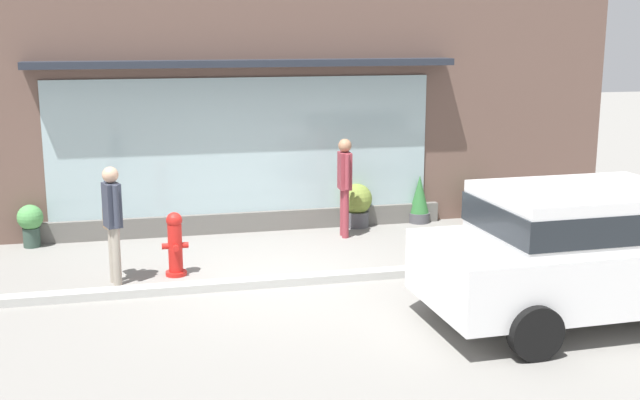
{
  "coord_description": "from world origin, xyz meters",
  "views": [
    {
      "loc": [
        -1.97,
        -10.91,
        3.61
      ],
      "look_at": [
        0.9,
        1.2,
        0.91
      ],
      "focal_mm": 44.54,
      "sensor_mm": 36.0,
      "label": 1
    }
  ],
  "objects_px": {
    "pedestrian_with_handbag": "(112,216)",
    "fire_hydrant": "(175,244)",
    "potted_plant_by_entrance": "(476,202)",
    "pedestrian_passerby": "(345,179)",
    "potted_plant_near_hydrant": "(419,200)",
    "potted_plant_corner_tall": "(357,204)",
    "potted_plant_window_left": "(30,222)",
    "parked_car_white": "(590,247)"
  },
  "relations": [
    {
      "from": "fire_hydrant",
      "to": "pedestrian_passerby",
      "type": "xyz_separation_m",
      "value": [
        3.03,
        1.6,
        0.55
      ]
    },
    {
      "from": "pedestrian_passerby",
      "to": "potted_plant_corner_tall",
      "type": "distance_m",
      "value": 0.97
    },
    {
      "from": "pedestrian_passerby",
      "to": "potted_plant_window_left",
      "type": "xyz_separation_m",
      "value": [
        -5.3,
        0.56,
        -0.61
      ]
    },
    {
      "from": "pedestrian_with_handbag",
      "to": "potted_plant_near_hydrant",
      "type": "relative_size",
      "value": 1.89
    },
    {
      "from": "pedestrian_with_handbag",
      "to": "potted_plant_near_hydrant",
      "type": "distance_m",
      "value": 6.1
    },
    {
      "from": "pedestrian_with_handbag",
      "to": "potted_plant_by_entrance",
      "type": "relative_size",
      "value": 2.38
    },
    {
      "from": "potted_plant_near_hydrant",
      "to": "potted_plant_by_entrance",
      "type": "height_order",
      "value": "potted_plant_near_hydrant"
    },
    {
      "from": "pedestrian_passerby",
      "to": "potted_plant_near_hydrant",
      "type": "relative_size",
      "value": 1.92
    },
    {
      "from": "pedestrian_passerby",
      "to": "potted_plant_by_entrance",
      "type": "xyz_separation_m",
      "value": [
        2.68,
        0.42,
        -0.63
      ]
    },
    {
      "from": "potted_plant_window_left",
      "to": "potted_plant_corner_tall",
      "type": "xyz_separation_m",
      "value": [
        5.72,
        0.09,
        0.01
      ]
    },
    {
      "from": "potted_plant_window_left",
      "to": "potted_plant_corner_tall",
      "type": "bearing_deg",
      "value": 0.9
    },
    {
      "from": "pedestrian_with_handbag",
      "to": "potted_plant_near_hydrant",
      "type": "height_order",
      "value": "pedestrian_with_handbag"
    },
    {
      "from": "potted_plant_near_hydrant",
      "to": "potted_plant_corner_tall",
      "type": "relative_size",
      "value": 1.13
    },
    {
      "from": "potted_plant_near_hydrant",
      "to": "potted_plant_corner_tall",
      "type": "xyz_separation_m",
      "value": [
        -1.24,
        -0.04,
        -0.0
      ]
    },
    {
      "from": "pedestrian_passerby",
      "to": "parked_car_white",
      "type": "xyz_separation_m",
      "value": [
        1.9,
        -4.66,
        -0.08
      ]
    },
    {
      "from": "potted_plant_window_left",
      "to": "pedestrian_with_handbag",
      "type": "bearing_deg",
      "value": -58.93
    },
    {
      "from": "potted_plant_by_entrance",
      "to": "potted_plant_window_left",
      "type": "xyz_separation_m",
      "value": [
        -7.98,
        0.14,
        0.02
      ]
    },
    {
      "from": "parked_car_white",
      "to": "potted_plant_near_hydrant",
      "type": "relative_size",
      "value": 4.82
    },
    {
      "from": "potted_plant_window_left",
      "to": "potted_plant_near_hydrant",
      "type": "bearing_deg",
      "value": 1.07
    },
    {
      "from": "pedestrian_passerby",
      "to": "pedestrian_with_handbag",
      "type": "bearing_deg",
      "value": 117.59
    },
    {
      "from": "potted_plant_corner_tall",
      "to": "pedestrian_passerby",
      "type": "bearing_deg",
      "value": -122.52
    },
    {
      "from": "pedestrian_with_handbag",
      "to": "pedestrian_passerby",
      "type": "xyz_separation_m",
      "value": [
        3.9,
        1.77,
        0.04
      ]
    },
    {
      "from": "pedestrian_passerby",
      "to": "parked_car_white",
      "type": "relative_size",
      "value": 0.4
    },
    {
      "from": "fire_hydrant",
      "to": "pedestrian_with_handbag",
      "type": "height_order",
      "value": "pedestrian_with_handbag"
    },
    {
      "from": "parked_car_white",
      "to": "potted_plant_corner_tall",
      "type": "distance_m",
      "value": 5.53
    },
    {
      "from": "fire_hydrant",
      "to": "pedestrian_passerby",
      "type": "distance_m",
      "value": 3.47
    },
    {
      "from": "potted_plant_near_hydrant",
      "to": "fire_hydrant",
      "type": "bearing_deg",
      "value": -153.98
    },
    {
      "from": "fire_hydrant",
      "to": "pedestrian_with_handbag",
      "type": "relative_size",
      "value": 0.56
    },
    {
      "from": "fire_hydrant",
      "to": "parked_car_white",
      "type": "bearing_deg",
      "value": -31.84
    },
    {
      "from": "potted_plant_near_hydrant",
      "to": "potted_plant_corner_tall",
      "type": "distance_m",
      "value": 1.24
    },
    {
      "from": "potted_plant_near_hydrant",
      "to": "potted_plant_corner_tall",
      "type": "height_order",
      "value": "potted_plant_near_hydrant"
    },
    {
      "from": "potted_plant_near_hydrant",
      "to": "potted_plant_by_entrance",
      "type": "relative_size",
      "value": 1.26
    },
    {
      "from": "potted_plant_window_left",
      "to": "potted_plant_corner_tall",
      "type": "relative_size",
      "value": 0.9
    },
    {
      "from": "potted_plant_near_hydrant",
      "to": "pedestrian_passerby",
      "type": "bearing_deg",
      "value": -157.42
    },
    {
      "from": "pedestrian_with_handbag",
      "to": "pedestrian_passerby",
      "type": "bearing_deg",
      "value": -83.99
    },
    {
      "from": "fire_hydrant",
      "to": "parked_car_white",
      "type": "distance_m",
      "value": 5.82
    },
    {
      "from": "potted_plant_near_hydrant",
      "to": "potted_plant_window_left",
      "type": "xyz_separation_m",
      "value": [
        -6.96,
        -0.13,
        -0.01
      ]
    },
    {
      "from": "pedestrian_passerby",
      "to": "potted_plant_near_hydrant",
      "type": "xyz_separation_m",
      "value": [
        1.65,
        0.69,
        -0.6
      ]
    },
    {
      "from": "pedestrian_with_handbag",
      "to": "potted_plant_corner_tall",
      "type": "height_order",
      "value": "pedestrian_with_handbag"
    },
    {
      "from": "parked_car_white",
      "to": "potted_plant_window_left",
      "type": "relative_size",
      "value": 6.03
    },
    {
      "from": "pedestrian_with_handbag",
      "to": "fire_hydrant",
      "type": "bearing_deg",
      "value": -97.15
    },
    {
      "from": "fire_hydrant",
      "to": "potted_plant_by_entrance",
      "type": "bearing_deg",
      "value": 19.45
    }
  ]
}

